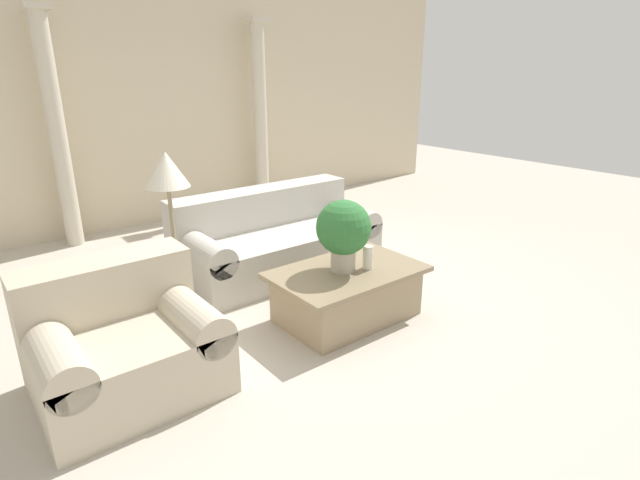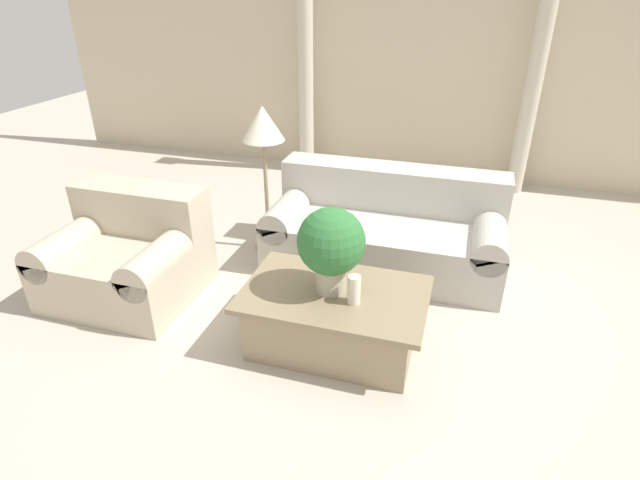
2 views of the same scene
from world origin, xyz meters
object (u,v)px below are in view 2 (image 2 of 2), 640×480
Objects in this scene: sofa_long at (386,228)px; potted_plant at (331,244)px; coffee_table at (334,318)px; floor_lamp at (263,132)px; loveseat at (128,254)px.

potted_plant is at bearing -97.28° from sofa_long.
coffee_table is at bearing -95.64° from sofa_long.
floor_lamp reaches higher than coffee_table.
sofa_long is 1.49× the size of floor_lamp.
potted_plant is at bearing -5.76° from loveseat.
loveseat is at bearing 173.81° from coffee_table.
loveseat is at bearing -150.56° from sofa_long.
loveseat is at bearing -128.47° from floor_lamp.
sofa_long is at bearing 3.55° from floor_lamp.
sofa_long is 2.18m from loveseat.
loveseat is 0.89× the size of coffee_table.
potted_plant is at bearing 153.91° from coffee_table.
coffee_table is (-0.12, -1.26, -0.11)m from sofa_long.
potted_plant is 0.44× the size of floor_lamp.
sofa_long is 1.82× the size of loveseat.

